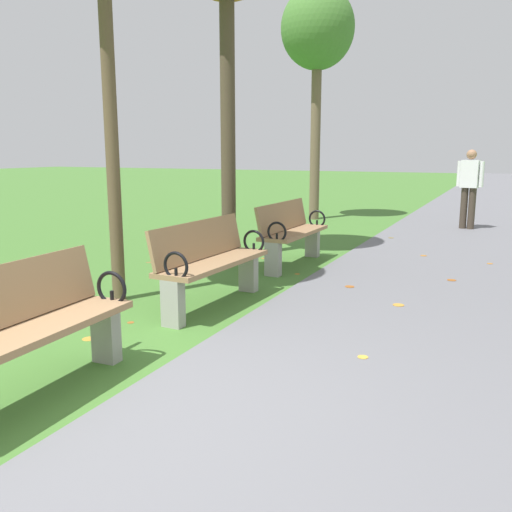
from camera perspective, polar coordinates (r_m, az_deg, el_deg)
ground_plane at (r=3.74m, az=-16.24°, el=-15.13°), size 80.00×80.00×0.00m
paved_walkway at (r=20.58m, az=22.19°, el=5.71°), size 2.51×44.00×0.02m
park_bench_1 at (r=3.84m, az=-23.16°, el=-7.08°), size 0.53×1.62×0.90m
park_bench_2 at (r=5.68m, az=-4.82°, el=-0.55°), size 0.54×1.62×0.90m
park_bench_3 at (r=7.75m, az=3.72°, el=2.56°), size 0.50×1.61×0.90m
tree_3 at (r=13.35m, az=6.47°, el=22.29°), size 1.66×1.66×5.25m
pedestrian_walking at (r=12.07m, az=21.48°, el=6.96°), size 0.52×0.28×1.62m
scattered_leaves at (r=6.16m, az=-0.25°, el=-4.12°), size 4.66×9.49×0.02m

